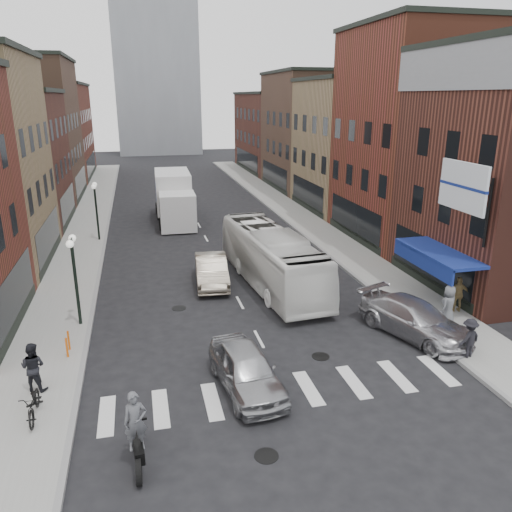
{
  "coord_description": "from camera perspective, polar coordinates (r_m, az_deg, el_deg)",
  "views": [
    {
      "loc": [
        -4.51,
        -17.35,
        9.74
      ],
      "look_at": [
        0.96,
        5.56,
        2.18
      ],
      "focal_mm": 35.0,
      "sensor_mm": 36.0,
      "label": 1
    }
  ],
  "objects": [
    {
      "name": "transit_bus",
      "position": [
        26.65,
        1.77,
        -0.18
      ],
      "size": [
        3.47,
        11.09,
        3.04
      ],
      "primitive_type": "imported",
      "rotation": [
        0.0,
        0.0,
        0.08
      ],
      "color": "white",
      "rests_on": "ground"
    },
    {
      "name": "bldg_right_far_b",
      "position": [
        69.31,
        3.03,
        13.98
      ],
      "size": [
        10.3,
        16.2,
        10.3
      ],
      "color": "#4C231B",
      "rests_on": "ground"
    },
    {
      "name": "ped_right_c",
      "position": [
        23.32,
        21.14,
        -5.31
      ],
      "size": [
        1.06,
        0.94,
        1.83
      ],
      "primitive_type": "imported",
      "rotation": [
        0.0,
        0.0,
        3.64
      ],
      "color": "slate",
      "rests_on": "sidewalk_right"
    },
    {
      "name": "sidewalk_left",
      "position": [
        40.71,
        -18.68,
        3.11
      ],
      "size": [
        3.0,
        74.0,
        0.15
      ],
      "primitive_type": "cube",
      "color": "gray",
      "rests_on": "ground"
    },
    {
      "name": "streetlamp_near",
      "position": [
        22.6,
        -20.1,
        -0.91
      ],
      "size": [
        0.32,
        1.22,
        4.11
      ],
      "color": "black",
      "rests_on": "ground"
    },
    {
      "name": "streetlamp_far",
      "position": [
        36.12,
        -17.87,
        6.04
      ],
      "size": [
        0.32,
        1.22,
        4.11
      ],
      "color": "black",
      "rests_on": "ground"
    },
    {
      "name": "ped_right_b",
      "position": [
        24.99,
        22.13,
        -4.07
      ],
      "size": [
        1.09,
        0.74,
        1.69
      ],
      "primitive_type": "imported",
      "rotation": [
        0.0,
        0.0,
        2.87
      ],
      "color": "olive",
      "rests_on": "sidewalk_right"
    },
    {
      "name": "awning_blue",
      "position": [
        25.0,
        19.78,
        0.19
      ],
      "size": [
        1.8,
        5.0,
        0.78
      ],
      "color": "navy",
      "rests_on": "ground"
    },
    {
      "name": "sedan_left_near",
      "position": [
        17.63,
        -1.11,
        -12.83
      ],
      "size": [
        2.32,
        4.65,
        1.52
      ],
      "primitive_type": "imported",
      "rotation": [
        0.0,
        0.0,
        0.12
      ],
      "color": "#A1A2A6",
      "rests_on": "ground"
    },
    {
      "name": "ped_right_a",
      "position": [
        20.94,
        23.19,
        -8.61
      ],
      "size": [
        1.12,
        0.77,
        1.58
      ],
      "primitive_type": "imported",
      "rotation": [
        0.0,
        0.0,
        3.43
      ],
      "color": "black",
      "rests_on": "sidewalk_right"
    },
    {
      "name": "bldg_left_far_a",
      "position": [
        53.48,
        -25.39,
        12.83
      ],
      "size": [
        10.3,
        12.2,
        13.3
      ],
      "color": "brown",
      "rests_on": "ground"
    },
    {
      "name": "motorcycle_rider",
      "position": [
        14.68,
        -13.5,
        -18.95
      ],
      "size": [
        0.66,
        2.26,
        2.3
      ],
      "rotation": [
        0.0,
        0.0,
        0.09
      ],
      "color": "black",
      "rests_on": "ground"
    },
    {
      "name": "parked_bicycle",
      "position": [
        17.58,
        -24.03,
        -15.15
      ],
      "size": [
        0.71,
        1.86,
        0.96
      ],
      "primitive_type": "imported",
      "rotation": [
        0.0,
        0.0,
        0.04
      ],
      "color": "black",
      "rests_on": "sidewalk_left"
    },
    {
      "name": "sedan_left_far",
      "position": [
        27.03,
        -5.11,
        -1.64
      ],
      "size": [
        2.06,
        4.84,
        1.55
      ],
      "primitive_type": "imported",
      "rotation": [
        0.0,
        0.0,
        -0.09
      ],
      "color": "#A79B88",
      "rests_on": "ground"
    },
    {
      "name": "distant_tower",
      "position": [
        96.67,
        -11.85,
        26.54
      ],
      "size": [
        14.0,
        14.0,
        50.0
      ],
      "primitive_type": "cube",
      "color": "#9399A0",
      "rests_on": "ground"
    },
    {
      "name": "box_truck",
      "position": [
        40.94,
        -9.32,
        6.55
      ],
      "size": [
        2.92,
        9.0,
        3.89
      ],
      "rotation": [
        0.0,
        0.0,
        -0.03
      ],
      "color": "silver",
      "rests_on": "ground"
    },
    {
      "name": "sidewalk_right",
      "position": [
        42.56,
        4.76,
        4.61
      ],
      "size": [
        3.0,
        74.0,
        0.15
      ],
      "primitive_type": "cube",
      "color": "gray",
      "rests_on": "ground"
    },
    {
      "name": "bike_rack",
      "position": [
        21.02,
        -20.71,
        -9.38
      ],
      "size": [
        0.08,
        0.68,
        0.8
      ],
      "color": "#D8590C",
      "rests_on": "sidewalk_left"
    },
    {
      "name": "curb_left",
      "position": [
        40.61,
        -16.56,
        3.17
      ],
      "size": [
        0.2,
        74.0,
        0.16
      ],
      "primitive_type": "cube",
      "color": "gray",
      "rests_on": "ground"
    },
    {
      "name": "ped_left_solo",
      "position": [
        18.83,
        -24.14,
        -11.48
      ],
      "size": [
        0.96,
        0.75,
        1.74
      ],
      "primitive_type": "imported",
      "rotation": [
        0.0,
        0.0,
        2.79
      ],
      "color": "black",
      "rests_on": "sidewalk_left"
    },
    {
      "name": "bldg_right_mid_b",
      "position": [
        45.9,
        12.06,
        12.31
      ],
      "size": [
        10.3,
        10.2,
        11.3
      ],
      "color": "#9B8055",
      "rests_on": "ground"
    },
    {
      "name": "bldg_right_mid_a",
      "position": [
        37.01,
        18.91,
        12.86
      ],
      "size": [
        10.3,
        10.2,
        14.3
      ],
      "color": "brown",
      "rests_on": "ground"
    },
    {
      "name": "curb_car",
      "position": [
        22.3,
        17.67,
        -6.86
      ],
      "size": [
        3.78,
        5.63,
        1.51
      ],
      "primitive_type": "imported",
      "rotation": [
        0.0,
        0.0,
        0.35
      ],
      "color": "#BAB9BE",
      "rests_on": "ground"
    },
    {
      "name": "ground",
      "position": [
        20.4,
        1.03,
        -10.72
      ],
      "size": [
        160.0,
        160.0,
        0.0
      ],
      "primitive_type": "plane",
      "color": "black",
      "rests_on": "ground"
    },
    {
      "name": "bldg_right_far_a",
      "position": [
        55.98,
        7.21,
        13.99
      ],
      "size": [
        10.3,
        12.2,
        12.3
      ],
      "color": "brown",
      "rests_on": "ground"
    },
    {
      "name": "bldg_left_far_b",
      "position": [
        67.3,
        -22.98,
        12.95
      ],
      "size": [
        10.3,
        16.2,
        11.3
      ],
      "color": "brown",
      "rests_on": "ground"
    },
    {
      "name": "billboard_sign",
      "position": [
        22.43,
        22.72,
        7.18
      ],
      "size": [
        1.52,
        3.0,
        3.7
      ],
      "color": "black",
      "rests_on": "ground"
    },
    {
      "name": "crosswalk_stripes",
      "position": [
        17.92,
        3.51,
        -15.16
      ],
      "size": [
        12.0,
        2.2,
        0.01
      ],
      "primitive_type": "cube",
      "color": "silver",
      "rests_on": "ground"
    },
    {
      "name": "curb_right",
      "position": [
        42.14,
        2.81,
        4.41
      ],
      "size": [
        0.2,
        74.0,
        0.16
      ],
      "primitive_type": "cube",
      "color": "gray",
      "rests_on": "ground"
    }
  ]
}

